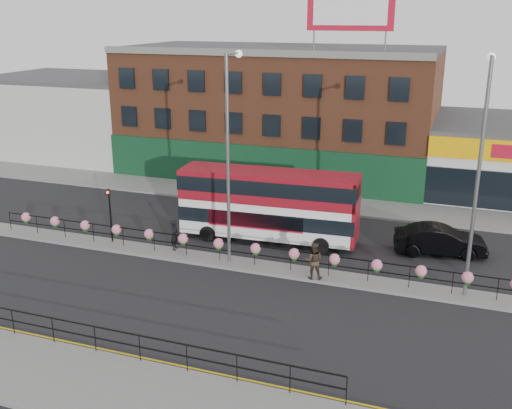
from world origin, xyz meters
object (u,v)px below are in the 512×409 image
(car, at_px, (440,240))
(pedestrian_a, at_px, (175,235))
(pedestrian_b, at_px, (314,261))
(lamp_column_east, at_px, (480,158))
(double_decker_bus, at_px, (269,199))
(lamp_column_west, at_px, (230,142))

(car, distance_m, pedestrian_a, 14.83)
(pedestrian_b, bearing_deg, lamp_column_east, 175.14)
(pedestrian_a, bearing_deg, double_decker_bus, -61.87)
(car, xyz_separation_m, pedestrian_b, (-5.74, -5.81, 0.28))
(double_decker_bus, relative_size, lamp_column_east, 0.95)
(pedestrian_a, xyz_separation_m, pedestrian_b, (8.32, -1.10, 0.08))
(car, distance_m, lamp_column_west, 13.02)
(pedestrian_b, bearing_deg, car, -146.90)
(double_decker_bus, relative_size, pedestrian_a, 6.10)
(pedestrian_a, bearing_deg, car, -81.76)
(car, bearing_deg, double_decker_bus, 86.99)
(double_decker_bus, height_order, lamp_column_west, lamp_column_west)
(double_decker_bus, height_order, pedestrian_b, double_decker_bus)
(car, height_order, pedestrian_a, pedestrian_a)
(lamp_column_east, bearing_deg, double_decker_bus, 161.79)
(pedestrian_b, bearing_deg, lamp_column_west, -22.31)
(car, bearing_deg, lamp_column_west, 105.03)
(lamp_column_west, bearing_deg, pedestrian_b, -10.07)
(double_decker_bus, xyz_separation_m, car, (9.65, 1.21, -1.77))
(lamp_column_west, bearing_deg, double_decker_bus, 76.56)
(car, distance_m, pedestrian_b, 8.17)
(car, distance_m, lamp_column_east, 7.80)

